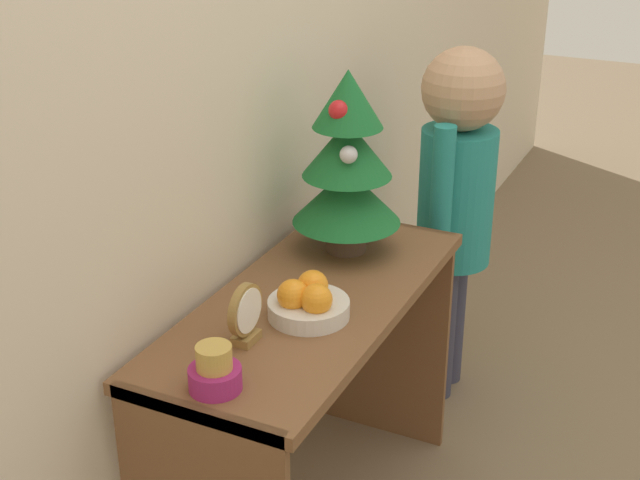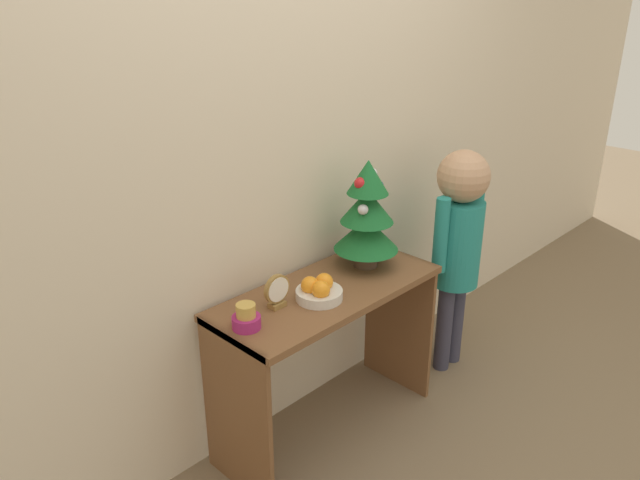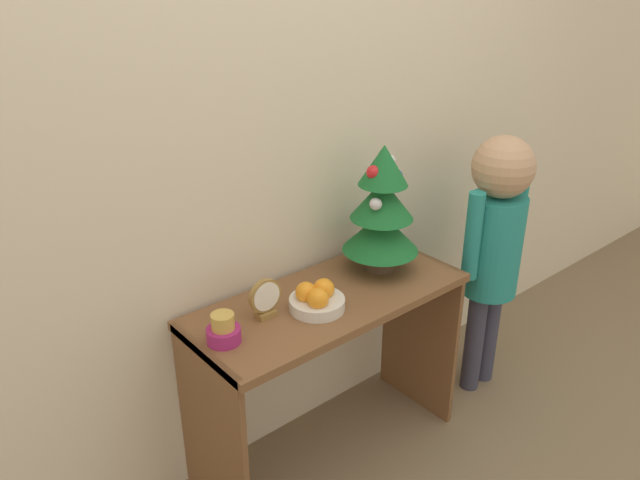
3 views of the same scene
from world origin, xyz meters
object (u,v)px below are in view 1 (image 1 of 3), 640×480
(mini_tree, at_px, (347,163))
(fruit_bowl, at_px, (308,302))
(singing_bowl, at_px, (215,372))
(child_figure, at_px, (457,180))
(desk_clock, at_px, (246,314))

(mini_tree, distance_m, fruit_bowl, 0.42)
(mini_tree, height_order, singing_bowl, mini_tree)
(singing_bowl, bearing_deg, fruit_bowl, -5.98)
(fruit_bowl, bearing_deg, child_figure, -3.99)
(singing_bowl, bearing_deg, mini_tree, 2.81)
(mini_tree, distance_m, child_figure, 0.58)
(singing_bowl, bearing_deg, desk_clock, 10.71)
(fruit_bowl, xyz_separation_m, desk_clock, (-0.16, 0.07, 0.03))
(mini_tree, bearing_deg, singing_bowl, -177.19)
(mini_tree, relative_size, child_figure, 0.42)
(desk_clock, height_order, child_figure, child_figure)
(desk_clock, bearing_deg, fruit_bowl, -23.98)
(child_figure, bearing_deg, singing_bowl, 175.46)
(desk_clock, xyz_separation_m, child_figure, (1.05, -0.13, -0.03))
(fruit_bowl, xyz_separation_m, child_figure, (0.89, -0.06, -0.00))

